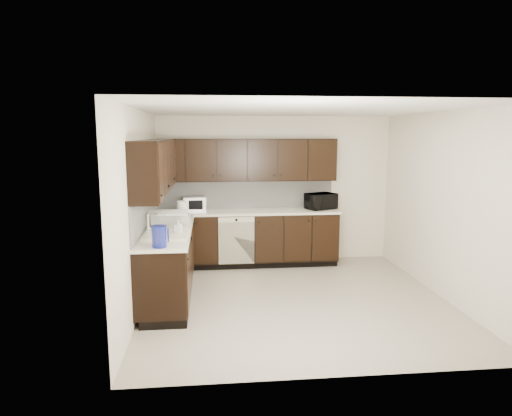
{
  "coord_description": "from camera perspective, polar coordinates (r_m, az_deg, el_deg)",
  "views": [
    {
      "loc": [
        -1.12,
        -5.76,
        2.19
      ],
      "look_at": [
        -0.47,
        0.6,
        1.16
      ],
      "focal_mm": 32.0,
      "sensor_mm": 36.0,
      "label": 1
    }
  ],
  "objects": [
    {
      "name": "toaster_oven",
      "position": [
        7.63,
        -7.75,
        0.55
      ],
      "size": [
        0.4,
        0.32,
        0.23
      ],
      "primitive_type": "cube",
      "rotation": [
        0.0,
        0.0,
        0.13
      ],
      "color": "silver",
      "rests_on": "countertop"
    },
    {
      "name": "microwave",
      "position": [
        7.78,
        8.11,
        0.84
      ],
      "size": [
        0.57,
        0.5,
        0.27
      ],
      "primitive_type": "imported",
      "rotation": [
        0.0,
        0.0,
        0.42
      ],
      "color": "black",
      "rests_on": "countertop"
    },
    {
      "name": "blue_pitcher",
      "position": [
        5.22,
        -12.02,
        -3.51
      ],
      "size": [
        0.19,
        0.19,
        0.24
      ],
      "primitive_type": "cylinder",
      "rotation": [
        0.0,
        0.0,
        -0.17
      ],
      "color": "navy",
      "rests_on": "countertop"
    },
    {
      "name": "upper_cabinets",
      "position": [
        6.98,
        -5.75,
        5.69
      ],
      "size": [
        3.0,
        2.8,
        0.7
      ],
      "color": "black",
      "rests_on": "wall_back"
    },
    {
      "name": "soap_bottle_b",
      "position": [
        6.44,
        -11.79,
        -1.21
      ],
      "size": [
        0.11,
        0.11,
        0.22
      ],
      "primitive_type": "imported",
      "rotation": [
        0.0,
        0.0,
        0.3
      ],
      "color": "gray",
      "rests_on": "countertop"
    },
    {
      "name": "floor",
      "position": [
        6.26,
        4.9,
        -11.31
      ],
      "size": [
        4.0,
        4.0,
        0.0
      ],
      "primitive_type": "plane",
      "color": "#A79B8A",
      "rests_on": "ground"
    },
    {
      "name": "ceiling",
      "position": [
        5.88,
        5.24,
        12.17
      ],
      "size": [
        4.0,
        4.0,
        0.0
      ],
      "primitive_type": "plane",
      "rotation": [
        3.14,
        0.0,
        0.0
      ],
      "color": "white",
      "rests_on": "wall_back"
    },
    {
      "name": "backsplash",
      "position": [
        7.15,
        -6.6,
        1.0
      ],
      "size": [
        3.0,
        2.8,
        0.48
      ],
      "color": "#BBBAB6",
      "rests_on": "countertop"
    },
    {
      "name": "countertop",
      "position": [
        6.99,
        -4.86,
        -1.32
      ],
      "size": [
        3.03,
        2.83,
        0.04
      ],
      "color": "silver",
      "rests_on": "lower_cabinets"
    },
    {
      "name": "lower_cabinets",
      "position": [
        7.1,
        -4.79,
        -5.34
      ],
      "size": [
        3.0,
        2.8,
        0.9
      ],
      "color": "black",
      "rests_on": "floor"
    },
    {
      "name": "storage_bin",
      "position": [
        6.32,
        -10.92,
        -1.47
      ],
      "size": [
        0.6,
        0.5,
        0.2
      ],
      "primitive_type": "cube",
      "rotation": [
        0.0,
        0.0,
        0.27
      ],
      "color": "silver",
      "rests_on": "countertop"
    },
    {
      "name": "soap_bottle_a",
      "position": [
        5.87,
        -9.69,
        -2.37
      ],
      "size": [
        0.1,
        0.1,
        0.18
      ],
      "primitive_type": "imported",
      "rotation": [
        0.0,
        0.0,
        -0.34
      ],
      "color": "gray",
      "rests_on": "countertop"
    },
    {
      "name": "wall_back",
      "position": [
        7.9,
        2.33,
        2.34
      ],
      "size": [
        4.0,
        0.02,
        2.5
      ],
      "primitive_type": "cube",
      "color": "beige",
      "rests_on": "floor"
    },
    {
      "name": "sink",
      "position": [
        5.92,
        -11.18,
        -3.77
      ],
      "size": [
        0.54,
        0.82,
        0.42
      ],
      "color": "beige",
      "rests_on": "countertop"
    },
    {
      "name": "wall_front",
      "position": [
        4.04,
        10.44,
        -4.45
      ],
      "size": [
        4.0,
        0.02,
        2.5
      ],
      "primitive_type": "cube",
      "color": "beige",
      "rests_on": "floor"
    },
    {
      "name": "dishwasher",
      "position": [
        7.37,
        -2.46,
        -3.71
      ],
      "size": [
        0.58,
        0.04,
        0.78
      ],
      "color": "beige",
      "rests_on": "lower_cabinets"
    },
    {
      "name": "teal_tumbler",
      "position": [
        7.22,
        -9.09,
        -0.11
      ],
      "size": [
        0.09,
        0.09,
        0.2
      ],
      "primitive_type": "cylinder",
      "rotation": [
        0.0,
        0.0,
        0.06
      ],
      "color": "#0B7B6C",
      "rests_on": "countertop"
    },
    {
      "name": "wall_left",
      "position": [
        5.9,
        -14.37,
        -0.27
      ],
      "size": [
        0.02,
        4.0,
        2.5
      ],
      "primitive_type": "cube",
      "color": "beige",
      "rests_on": "floor"
    },
    {
      "name": "paper_towel_roll",
      "position": [
        6.7,
        -9.27,
        -0.4
      ],
      "size": [
        0.14,
        0.14,
        0.3
      ],
      "primitive_type": "cylinder",
      "rotation": [
        0.0,
        0.0,
        0.04
      ],
      "color": "silver",
      "rests_on": "countertop"
    },
    {
      "name": "wall_right",
      "position": [
        6.62,
        22.33,
        0.32
      ],
      "size": [
        0.02,
        4.0,
        2.5
      ],
      "primitive_type": "cube",
      "color": "beige",
      "rests_on": "floor"
    }
  ]
}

